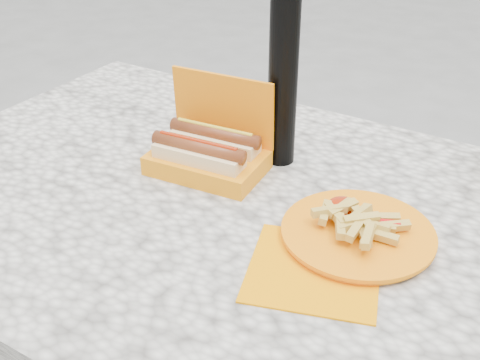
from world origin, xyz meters
The scene contains 3 objects.
picnic_table centered at (0.00, 0.00, 0.64)m, with size 1.20×0.80×0.75m.
hotdog_box centered at (-0.09, 0.06, 0.79)m, with size 0.20×0.14×0.16m.
fries_plate centered at (0.21, 0.00, 0.76)m, with size 0.25×0.32×0.04m.
Camera 1 is at (0.43, -0.69, 1.28)m, focal length 45.00 mm.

